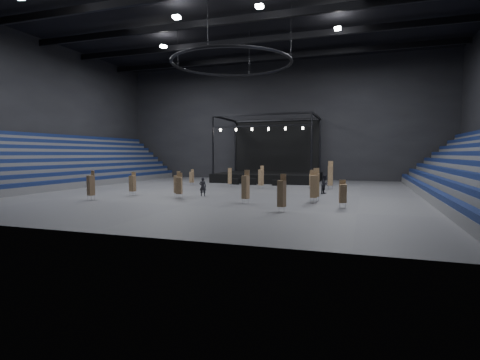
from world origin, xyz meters
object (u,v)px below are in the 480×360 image
(chair_stack_0, at_px, (311,179))
(chair_stack_11, at_px, (282,193))
(chair_stack_8, at_px, (246,187))
(flight_case_left, at_px, (235,182))
(flight_case_right, at_px, (276,183))
(chair_stack_1, at_px, (314,186))
(chair_stack_7, at_px, (179,185))
(chair_stack_10, at_px, (261,177))
(stage, at_px, (270,171))
(chair_stack_4, at_px, (316,185))
(chair_stack_9, at_px, (343,193))
(crew_member, at_px, (325,184))
(chair_stack_2, at_px, (192,177))
(flight_case_mid, at_px, (252,182))
(chair_stack_12, at_px, (230,177))
(chair_stack_13, at_px, (330,175))
(man_center, at_px, (203,187))
(chair_stack_6, at_px, (177,184))
(chair_stack_3, at_px, (133,183))
(chair_stack_5, at_px, (91,185))

(chair_stack_0, height_order, chair_stack_11, chair_stack_11)
(chair_stack_0, height_order, chair_stack_8, chair_stack_8)
(flight_case_left, relative_size, flight_case_right, 1.04)
(chair_stack_1, distance_m, chair_stack_7, 11.59)
(chair_stack_8, relative_size, chair_stack_10, 1.02)
(stage, distance_m, chair_stack_4, 23.05)
(chair_stack_9, relative_size, crew_member, 1.09)
(chair_stack_2, bearing_deg, flight_case_mid, 35.32)
(chair_stack_12, bearing_deg, chair_stack_0, -15.02)
(chair_stack_13, bearing_deg, chair_stack_11, -97.70)
(chair_stack_1, distance_m, chair_stack_2, 20.75)
(stage, relative_size, chair_stack_0, 6.90)
(flight_case_left, relative_size, man_center, 0.63)
(chair_stack_12, height_order, man_center, chair_stack_12)
(chair_stack_2, distance_m, chair_stack_9, 23.80)
(chair_stack_1, xyz_separation_m, chair_stack_6, (-12.31, 0.57, -0.17))
(flight_case_left, height_order, flight_case_right, flight_case_left)
(flight_case_left, relative_size, flight_case_mid, 0.88)
(flight_case_left, xyz_separation_m, chair_stack_1, (11.97, -15.44, 1.01))
(chair_stack_6, relative_size, chair_stack_11, 0.91)
(flight_case_left, distance_m, chair_stack_10, 6.78)
(chair_stack_2, bearing_deg, chair_stack_1, -25.79)
(chair_stack_12, distance_m, man_center, 10.02)
(chair_stack_0, distance_m, chair_stack_7, 16.14)
(flight_case_left, height_order, chair_stack_4, chair_stack_4)
(flight_case_right, height_order, chair_stack_2, chair_stack_2)
(chair_stack_9, relative_size, man_center, 1.17)
(flight_case_right, relative_size, chair_stack_9, 0.52)
(chair_stack_11, xyz_separation_m, chair_stack_13, (1.68, 17.41, 0.28))
(stage, bearing_deg, chair_stack_11, -74.54)
(chair_stack_8, distance_m, chair_stack_10, 12.73)
(flight_case_mid, relative_size, flight_case_right, 1.18)
(chair_stack_10, bearing_deg, chair_stack_13, 33.16)
(chair_stack_2, bearing_deg, flight_case_right, 27.08)
(chair_stack_4, relative_size, chair_stack_9, 1.34)
(chair_stack_3, distance_m, man_center, 6.69)
(chair_stack_7, distance_m, chair_stack_11, 11.22)
(chair_stack_2, xyz_separation_m, chair_stack_11, (15.18, -17.68, 0.26))
(chair_stack_5, height_order, chair_stack_12, chair_stack_5)
(flight_case_mid, bearing_deg, chair_stack_0, -21.72)
(flight_case_left, height_order, chair_stack_9, chair_stack_9)
(chair_stack_4, bearing_deg, chair_stack_9, -65.14)
(chair_stack_6, bearing_deg, chair_stack_0, 68.92)
(man_center, bearing_deg, chair_stack_2, -73.58)
(chair_stack_0, height_order, chair_stack_3, chair_stack_3)
(flight_case_left, bearing_deg, chair_stack_5, -107.75)
(chair_stack_3, relative_size, chair_stack_5, 0.88)
(chair_stack_6, bearing_deg, chair_stack_10, 83.81)
(chair_stack_7, relative_size, chair_stack_11, 0.88)
(flight_case_left, xyz_separation_m, chair_stack_2, (-4.64, -3.00, 0.68))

